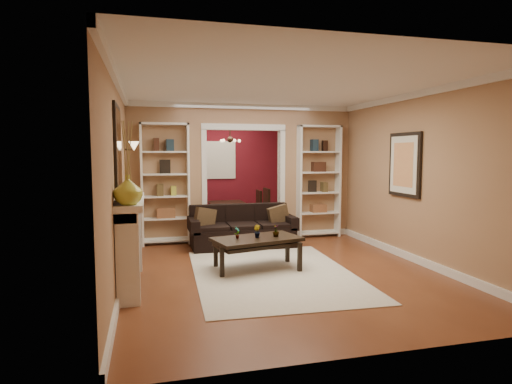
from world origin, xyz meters
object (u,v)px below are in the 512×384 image
object	(u,v)px
sofa	(242,226)
bookshelf_left	(165,184)
dining_table	(230,215)
coffee_table	(257,253)
bookshelf_right	(318,182)
fireplace	(132,243)

from	to	relation	value
sofa	bookshelf_left	size ratio (longest dim) A/B	0.85
bookshelf_left	dining_table	bearing A→B (deg)	46.51
bookshelf_left	sofa	bearing A→B (deg)	-23.12
coffee_table	bookshelf_right	bearing A→B (deg)	35.72
fireplace	dining_table	xyz separation A→B (m)	(2.10, 4.18, -0.31)
sofa	fireplace	xyz separation A→B (m)	(-1.90, -1.95, 0.20)
coffee_table	bookshelf_right	world-z (taller)	bookshelf_right
bookshelf_right	dining_table	distance (m)	2.42
fireplace	dining_table	world-z (taller)	fireplace
coffee_table	dining_table	size ratio (longest dim) A/B	0.83
fireplace	dining_table	size ratio (longest dim) A/B	1.10
bookshelf_left	dining_table	xyz separation A→B (m)	(1.56, 1.65, -0.88)
bookshelf_left	bookshelf_right	xyz separation A→B (m)	(3.10, 0.00, 0.00)
bookshelf_left	fireplace	xyz separation A→B (m)	(-0.54, -2.53, -0.57)
bookshelf_right	fireplace	world-z (taller)	bookshelf_right
fireplace	sofa	bearing A→B (deg)	45.77
coffee_table	bookshelf_left	size ratio (longest dim) A/B	0.55
bookshelf_right	dining_table	world-z (taller)	bookshelf_right
bookshelf_left	bookshelf_right	size ratio (longest dim) A/B	1.00
coffee_table	dining_table	bearing A→B (deg)	71.88
sofa	fireplace	world-z (taller)	fireplace
bookshelf_left	bookshelf_right	bearing A→B (deg)	0.00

